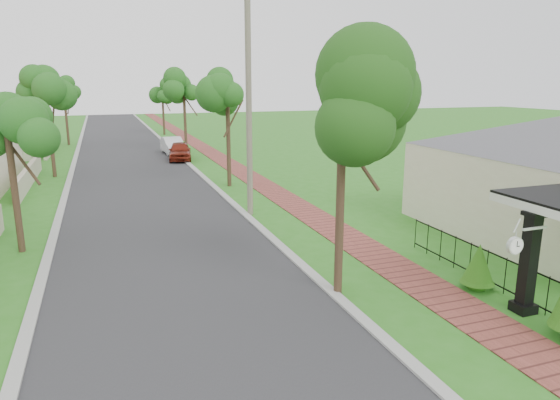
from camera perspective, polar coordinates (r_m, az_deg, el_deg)
ground at (r=11.94m, az=6.31°, el=-13.83°), size 160.00×160.00×0.00m
road at (r=30.05m, az=-16.03°, el=2.44°), size 7.00×120.00×0.02m
kerb_right at (r=30.48m, az=-9.18°, el=2.94°), size 0.30×120.00×0.10m
kerb_left at (r=30.06m, az=-22.98°, el=1.89°), size 0.30×120.00×0.10m
sidewalk at (r=31.05m, az=-4.45°, el=3.26°), size 1.50×120.00×0.03m
porch_post at (r=13.33m, az=26.47°, el=-7.01°), size 0.48×0.48×2.52m
picket_fence at (r=14.41m, az=24.36°, el=-7.79°), size 0.03×8.02×1.00m
street_trees at (r=36.40m, az=-17.08°, el=11.40°), size 10.70×37.65×5.89m
hedge_row at (r=12.78m, az=29.05°, el=-9.62°), size 0.81×4.74×2.07m
parked_car_red at (r=36.11m, az=-11.36°, el=5.49°), size 2.07×3.93×1.27m
parked_car_white at (r=39.32m, az=-12.16°, el=6.08°), size 1.57×3.92×1.27m
near_tree at (r=12.34m, az=7.21°, el=10.61°), size 2.38×2.38×6.10m
utility_pole at (r=20.32m, az=-3.59°, el=10.99°), size 1.20×0.24×9.08m
station_clock at (r=12.22m, az=25.40°, el=-4.57°), size 1.05×0.13×0.57m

